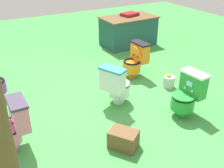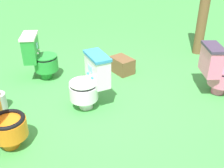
% 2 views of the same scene
% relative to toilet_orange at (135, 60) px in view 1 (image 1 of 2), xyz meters
% --- Properties ---
extents(ground, '(14.00, 14.00, 0.00)m').
position_rel_toilet_orange_xyz_m(ground, '(-1.14, -0.78, -0.37)').
color(ground, '#429947').
extents(toilet_orange, '(0.52, 0.45, 0.73)m').
position_rel_toilet_orange_xyz_m(toilet_orange, '(0.00, 0.00, 0.00)').
color(toilet_orange, orange).
rests_on(toilet_orange, ground).
extents(toilet_green, '(0.53, 0.45, 0.73)m').
position_rel_toilet_orange_xyz_m(toilet_green, '(-0.07, -1.59, -0.00)').
color(toilet_green, green).
rests_on(toilet_green, ground).
extents(toilet_pink, '(0.50, 0.44, 0.73)m').
position_rel_toilet_orange_xyz_m(toilet_pink, '(-2.65, -1.09, -0.00)').
color(toilet_pink, pink).
rests_on(toilet_pink, ground).
extents(toilet_white, '(0.62, 0.57, 0.73)m').
position_rel_toilet_orange_xyz_m(toilet_white, '(-0.90, -0.77, -0.00)').
color(toilet_white, white).
rests_on(toilet_white, ground).
extents(vendor_table, '(1.49, 0.91, 0.85)m').
position_rel_toilet_orange_xyz_m(vendor_table, '(0.95, 1.78, 0.02)').
color(vendor_table, '#23514C').
rests_on(vendor_table, ground).
extents(small_crate, '(0.44, 0.46, 0.26)m').
position_rel_toilet_orange_xyz_m(small_crate, '(-1.36, -1.78, -0.25)').
color(small_crate, brown).
rests_on(small_crate, ground).
extents(lemon_bucket, '(0.22, 0.22, 0.28)m').
position_rel_toilet_orange_xyz_m(lemon_bucket, '(0.31, -0.72, -0.26)').
color(lemon_bucket, '#B7B7BF').
rests_on(lemon_bucket, ground).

